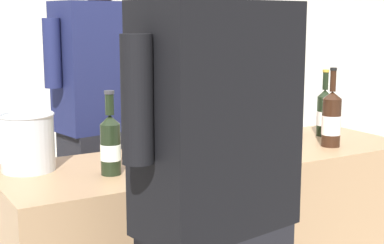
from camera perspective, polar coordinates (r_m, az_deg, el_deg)
wall_back at (r=4.78m, az=-14.88°, el=8.83°), size 8.00×0.10×2.80m
wine_bottle_0 at (r=2.14m, az=-8.00°, el=-2.14°), size 0.08×0.08×0.31m
wine_bottle_1 at (r=2.88m, az=12.84°, el=0.92°), size 0.07×0.07×0.32m
wine_bottle_2 at (r=2.81m, az=9.93°, el=1.23°), size 0.07×0.07×0.35m
wine_bottle_3 at (r=2.46m, az=4.22°, el=-0.54°), size 0.08×0.08×0.33m
wine_bottle_4 at (r=2.65m, az=13.51°, el=0.26°), size 0.08×0.08×0.35m
wine_bottle_5 at (r=2.59m, az=1.43°, el=0.37°), size 0.08×0.08×0.35m
wine_glass at (r=2.52m, az=9.63°, el=-0.38°), size 0.08×0.08×0.17m
ice_bucket at (r=2.26m, az=-15.84°, el=-1.86°), size 0.21×0.21×0.22m
person_server at (r=2.92m, az=-8.62°, el=-2.23°), size 0.59×0.31×1.77m
potted_shrub at (r=4.17m, az=4.82°, el=0.16°), size 0.61×0.58×1.13m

